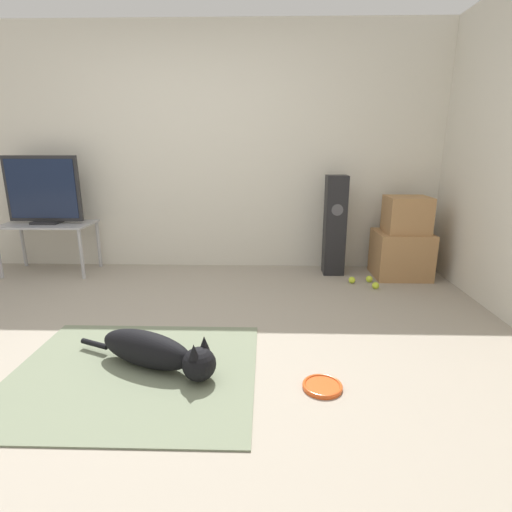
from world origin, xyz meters
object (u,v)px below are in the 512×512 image
Objects in this scene: tv at (43,191)px; dog at (157,352)px; tennis_ball_by_boxes at (369,279)px; tennis_ball_near_speaker at (376,285)px; tv_stand at (48,230)px; tennis_ball_loose_on_carpet at (352,280)px; frisbee at (322,386)px; cardboard_box_upper at (407,215)px; cardboard_box_lower at (401,254)px; floor_speaker at (335,226)px.

dog is at bearing -49.44° from tv.
tennis_ball_near_speaker is at bearing -86.29° from tennis_ball_by_boxes.
tv_stand is 13.92× the size of tennis_ball_loose_on_carpet.
tv_stand is 13.92× the size of tennis_ball_near_speaker.
cardboard_box_upper reaches higher than frisbee.
cardboard_box_lower reaches higher than tennis_ball_by_boxes.
tennis_ball_near_speaker is (-0.37, -0.39, -0.62)m from cardboard_box_upper.
floor_speaker is at bearing 79.62° from frisbee.
dog is 14.42× the size of tennis_ball_near_speaker.
tv reaches higher than cardboard_box_lower.
cardboard_box_upper is 0.45× the size of tv_stand.
tennis_ball_near_speaker is 0.25m from tennis_ball_loose_on_carpet.
tv is at bearing 179.12° from cardboard_box_upper.
frisbee is 1.89m from tennis_ball_loose_on_carpet.
tv_stand is 3.39m from tennis_ball_by_boxes.
frisbee is at bearing -38.56° from tv_stand.
tennis_ball_near_speaker is (1.70, 1.49, -0.09)m from dog.
dog is at bearing -138.86° from tennis_ball_near_speaker.
floor_speaker is 15.72× the size of tennis_ball_by_boxes.
floor_speaker is 3.05m from tv.
frisbee is 3.44× the size of tennis_ball_loose_on_carpet.
tennis_ball_loose_on_carpet is (-0.56, -0.23, -0.62)m from cardboard_box_upper.
tennis_ball_near_speaker is at bearing -133.08° from cardboard_box_upper.
floor_speaker is at bearing 0.80° from tv.
floor_speaker is (0.39, 2.14, 0.51)m from frisbee.
cardboard_box_lower reaches higher than frisbee.
frisbee is at bearing -106.43° from tennis_ball_loose_on_carpet.
dog is 0.92× the size of floor_speaker.
dog is 2.39m from tennis_ball_by_boxes.
tv_stand is (-3.03, -0.04, -0.05)m from floor_speaker.
floor_speaker reaches higher than tennis_ball_near_speaker.
tennis_ball_by_boxes is at bearing -150.23° from cardboard_box_lower.
dog is at bearing -49.40° from tv_stand.
tennis_ball_loose_on_carpet is at bearing -155.91° from cardboard_box_lower.
tennis_ball_loose_on_carpet is at bearing -157.48° from cardboard_box_upper.
tv reaches higher than frisbee.
cardboard_box_upper is 3.74m from tv.
cardboard_box_upper is 3.73m from tv_stand.
tennis_ball_near_speaker is at bearing -7.56° from tv_stand.
cardboard_box_lower is at bearing 29.77° from tennis_ball_by_boxes.
cardboard_box_lower is 8.30× the size of tennis_ball_loose_on_carpet.
tv is (-2.63, 2.10, 0.87)m from frisbee.
cardboard_box_upper is at bearing 27.42° from tennis_ball_by_boxes.
cardboard_box_lower is 3.77m from tv.
cardboard_box_upper reaches higher than dog.
frisbee is 3.44× the size of tennis_ball_near_speaker.
tennis_ball_loose_on_carpet is (3.17, -0.29, -0.85)m from tv.
tennis_ball_by_boxes reaches higher than frisbee.
cardboard_box_upper is 6.32× the size of tennis_ball_by_boxes.
tv_stand is at bearing -90.00° from tv.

